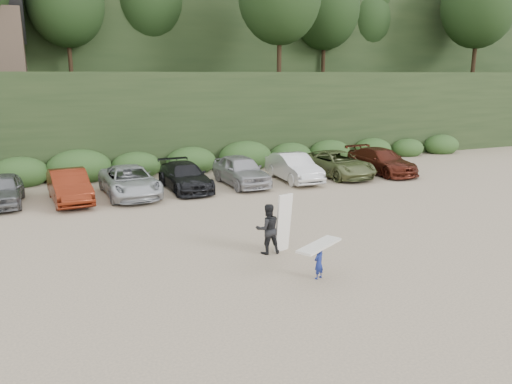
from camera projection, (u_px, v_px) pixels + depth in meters
name	position (u px, v px, depth m)	size (l,w,h in m)	color
ground	(282.00, 247.00, 17.33)	(120.00, 120.00, 0.00)	tan
hillside_backdrop	(114.00, 16.00, 46.84)	(90.00, 41.50, 28.00)	black
parked_cars	(105.00, 182.00, 24.24)	(33.95, 6.21, 1.64)	#98989C
child_surfer	(319.00, 255.00, 14.54)	(1.79, 1.31, 1.07)	navy
adult_surfer	(269.00, 228.00, 16.60)	(1.31, 0.72, 2.01)	black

